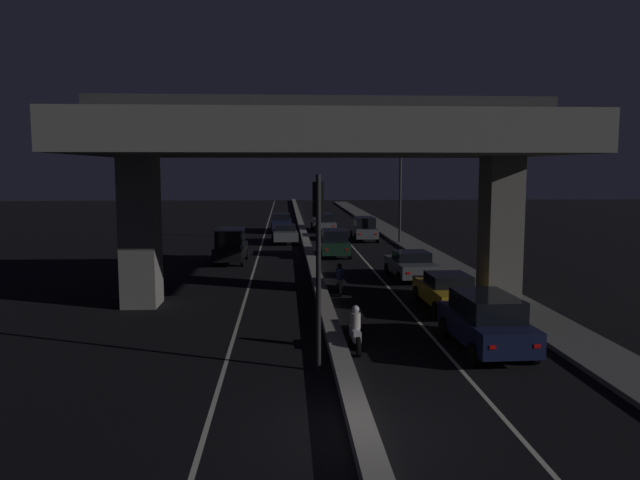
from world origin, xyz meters
The scene contains 20 objects.
ground_plane centered at (0.00, 0.00, 0.00)m, with size 200.00×200.00×0.00m, color black.
lane_line_left_inner centered at (-3.31, 35.00, 0.00)m, with size 0.12×126.00×0.00m, color beige.
lane_line_right_inner centered at (3.31, 35.00, 0.00)m, with size 0.12×126.00×0.00m, color beige.
median_divider centered at (0.00, 35.00, 0.16)m, with size 0.55×126.00×0.31m, color gray.
sidewalk_right centered at (7.69, 28.00, 0.08)m, with size 2.09×126.00×0.16m, color #5B5956.
elevated_overpass centered at (0.00, 12.95, 6.56)m, with size 19.23×10.10×8.54m.
traffic_light_left_of_median centered at (-0.68, 4.28, 3.70)m, with size 0.30×0.49×5.45m.
street_lamp centered at (6.68, 33.26, 4.30)m, with size 2.13×0.32×7.21m.
car_dark_blue_lead centered at (4.61, 5.88, 0.92)m, with size 2.07×4.56×1.75m.
car_taxi_yellow_second centered at (4.86, 11.44, 0.76)m, with size 2.00×4.72×1.46m.
car_grey_third centered at (4.83, 18.44, 0.73)m, with size 2.22×4.40×1.44m.
car_dark_green_fourth centered at (1.60, 26.89, 0.88)m, with size 1.97×4.00×1.73m.
car_grey_fifth centered at (4.62, 35.59, 0.95)m, with size 1.87×4.27×1.85m.
car_grey_sixth centered at (1.93, 43.42, 0.84)m, with size 2.13×4.88×1.58m.
car_black_lead_oncoming centered at (-4.82, 24.51, 1.07)m, with size 1.92×4.39×2.06m.
car_grey_second_oncoming centered at (-1.58, 34.42, 0.73)m, with size 2.09×4.18×1.39m.
car_dark_blue_third_oncoming centered at (-1.87, 42.91, 0.82)m, with size 1.93×4.64×1.63m.
motorcycle_white_filtering_near centered at (0.57, 6.08, 0.60)m, with size 0.33×1.97×1.41m.
motorcycle_black_filtering_mid centered at (0.85, 14.81, 0.60)m, with size 0.33×1.76×1.40m.
pedestrian_on_sidewalk centered at (7.66, 12.84, 0.99)m, with size 0.35×0.35×1.67m.
Camera 1 is at (-1.59, -12.63, 5.59)m, focal length 35.00 mm.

